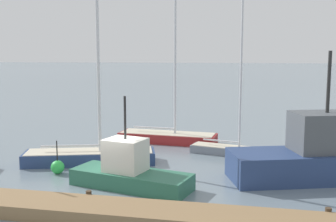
{
  "coord_description": "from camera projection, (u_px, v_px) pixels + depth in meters",
  "views": [
    {
      "loc": [
        6.58,
        -18.11,
        6.28
      ],
      "look_at": [
        0.0,
        13.58,
        1.82
      ],
      "focal_mm": 43.81,
      "sensor_mm": 36.0,
      "label": 1
    }
  ],
  "objects": [
    {
      "name": "ground_plane",
      "position": [
        111.0,
        186.0,
        19.75
      ],
      "size": [
        600.0,
        600.0,
        0.0
      ],
      "primitive_type": "plane",
      "color": "slate"
    },
    {
      "name": "fishing_boat_1",
      "position": [
        319.0,
        156.0,
        20.72
      ],
      "size": [
        9.21,
        5.47,
        6.48
      ],
      "rotation": [
        0.0,
        0.0,
        0.32
      ],
      "color": "navy",
      "rests_on": "ground_plane"
    },
    {
      "name": "dock_pier",
      "position": [
        78.0,
        209.0,
        16.05
      ],
      "size": [
        23.62,
        2.17,
        0.66
      ],
      "color": "olive",
      "rests_on": "ground_plane"
    },
    {
      "name": "sailboat_2",
      "position": [
        233.0,
        147.0,
        25.79
      ],
      "size": [
        5.45,
        2.46,
        10.43
      ],
      "rotation": [
        0.0,
        0.0,
        -0.23
      ],
      "color": "gray",
      "rests_on": "ground_plane"
    },
    {
      "name": "channel_buoy_0",
      "position": [
        58.0,
        167.0,
        21.74
      ],
      "size": [
        0.72,
        0.72,
        1.79
      ],
      "color": "green",
      "rests_on": "ground_plane"
    },
    {
      "name": "sailboat_4",
      "position": [
        168.0,
        135.0,
        29.54
      ],
      "size": [
        7.13,
        2.61,
        11.78
      ],
      "rotation": [
        0.0,
        0.0,
        -0.08
      ],
      "color": "maroon",
      "rests_on": "ground_plane"
    },
    {
      "name": "sailboat_0",
      "position": [
        90.0,
        154.0,
        23.81
      ],
      "size": [
        7.73,
        4.04,
        10.48
      ],
      "rotation": [
        0.0,
        0.0,
        0.3
      ],
      "color": "navy",
      "rests_on": "ground_plane"
    },
    {
      "name": "fishing_boat_2",
      "position": [
        129.0,
        171.0,
        19.49
      ],
      "size": [
        6.12,
        3.32,
        4.37
      ],
      "rotation": [
        0.0,
        0.0,
        2.9
      ],
      "color": "#2D6B51",
      "rests_on": "ground_plane"
    }
  ]
}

